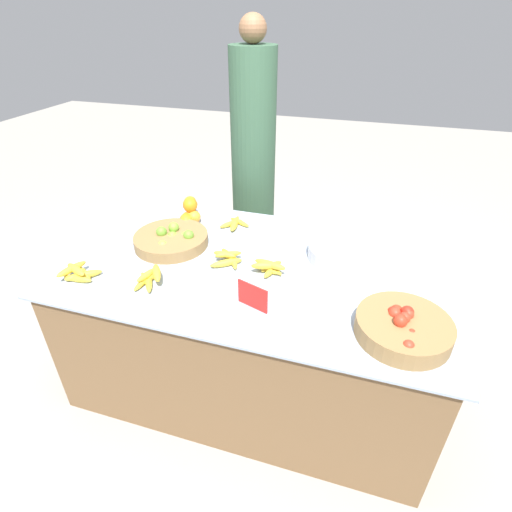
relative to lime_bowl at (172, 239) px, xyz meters
name	(u,v)px	position (x,y,z in m)	size (l,w,h in m)	color
ground_plane	(256,370)	(0.47, -0.05, -0.75)	(12.00, 12.00, 0.00)	#A39E93
market_table	(256,322)	(0.47, -0.05, -0.39)	(1.78, 1.06, 0.72)	brown
lime_bowl	(172,239)	(0.00, 0.00, 0.00)	(0.37, 0.37, 0.10)	olive
tomato_basket	(402,327)	(1.12, -0.34, 0.01)	(0.35, 0.35, 0.11)	olive
orange_pile	(189,213)	(-0.02, 0.25, 0.03)	(0.13, 0.21, 0.14)	orange
metal_bowl	(347,252)	(0.87, 0.13, 0.00)	(0.37, 0.37, 0.07)	silver
price_sign	(253,296)	(0.54, -0.35, 0.02)	(0.14, 0.05, 0.11)	red
banana_bunch_middle_left	(235,223)	(0.24, 0.29, -0.02)	(0.17, 0.18, 0.04)	gold
banana_bunch_middle_right	(79,273)	(-0.26, -0.39, 0.00)	(0.17, 0.15, 0.06)	gold
banana_bunch_back_center	(149,277)	(0.06, -0.32, -0.01)	(0.15, 0.17, 0.06)	gold
banana_bunch_front_left	(228,258)	(0.33, -0.07, -0.01)	(0.15, 0.19, 0.05)	gold
banana_bunch_front_right	(270,267)	(0.54, -0.09, -0.01)	(0.16, 0.16, 0.06)	gold
vendor_person	(253,173)	(0.16, 0.87, 0.06)	(0.29, 0.29, 1.73)	#385B42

